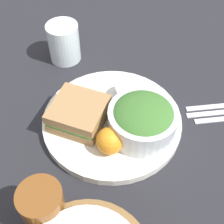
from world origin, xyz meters
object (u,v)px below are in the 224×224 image
object	(u,v)px
sandwich	(79,113)
water_glass	(64,42)
salad_bowl	(143,119)
fork	(223,105)
drink_glass	(44,210)
plate	(112,121)
dressing_cup	(127,93)

from	to	relation	value
sandwich	water_glass	world-z (taller)	water_glass
water_glass	salad_bowl	bearing A→B (deg)	124.40
sandwich	fork	world-z (taller)	sandwich
sandwich	fork	distance (m)	0.32
fork	water_glass	world-z (taller)	water_glass
fork	water_glass	xyz separation A→B (m)	(0.36, -0.17, 0.05)
drink_glass	fork	distance (m)	0.44
fork	sandwich	bearing A→B (deg)	-176.94
plate	salad_bowl	size ratio (longest dim) A/B	2.14
sandwich	water_glass	distance (m)	0.22
plate	fork	bearing A→B (deg)	-170.16
dressing_cup	fork	world-z (taller)	dressing_cup
plate	sandwich	bearing A→B (deg)	4.65
dressing_cup	drink_glass	world-z (taller)	drink_glass
sandwich	water_glass	size ratio (longest dim) A/B	1.39
plate	dressing_cup	world-z (taller)	dressing_cup
salad_bowl	water_glass	distance (m)	0.30
drink_glass	fork	world-z (taller)	drink_glass
salad_bowl	drink_glass	size ratio (longest dim) A/B	1.26
fork	water_glass	distance (m)	0.40
plate	salad_bowl	distance (m)	0.08
sandwich	salad_bowl	size ratio (longest dim) A/B	0.99
plate	dressing_cup	size ratio (longest dim) A/B	5.72
plate	fork	xyz separation A→B (m)	(-0.24, -0.04, -0.01)
salad_bowl	sandwich	bearing A→B (deg)	-12.57
drink_glass	water_glass	xyz separation A→B (m)	(0.00, -0.42, -0.01)
dressing_cup	drink_glass	size ratio (longest dim) A/B	0.47
plate	water_glass	xyz separation A→B (m)	(0.11, -0.21, 0.04)
salad_bowl	drink_glass	xyz separation A→B (m)	(0.17, 0.17, -0.00)
plate	drink_glass	world-z (taller)	drink_glass
salad_bowl	water_glass	xyz separation A→B (m)	(0.17, -0.25, -0.01)
plate	sandwich	distance (m)	0.07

